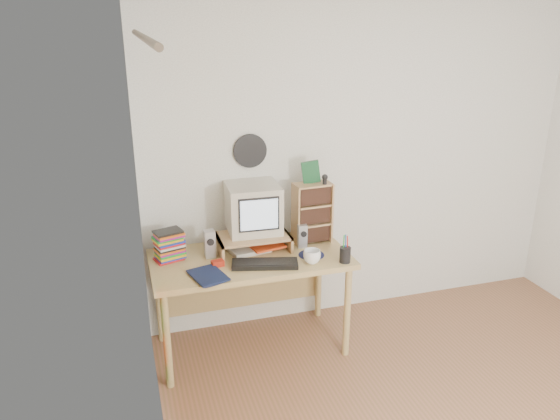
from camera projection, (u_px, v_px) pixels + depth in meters
back_wall at (364, 164)px, 4.32m from camera, size 3.50×0.00×3.50m
left_wall at (160, 302)px, 2.27m from camera, size 0.00×3.50×3.50m
curtain at (160, 273)px, 2.74m from camera, size 0.00×2.20×2.20m
wall_disc at (250, 151)px, 3.98m from camera, size 0.25×0.02×0.25m
desk at (248, 270)px, 3.98m from camera, size 1.40×0.70×0.75m
monitor_riser at (253, 238)px, 3.95m from camera, size 0.52×0.30×0.12m
crt_monitor at (254, 210)px, 3.93m from camera, size 0.39×0.39×0.35m
speaker_left at (210, 244)px, 3.84m from camera, size 0.08×0.08×0.20m
speaker_right at (302, 236)px, 4.01m from camera, size 0.07×0.07×0.18m
keyboard at (265, 264)px, 3.73m from camera, size 0.47×0.26×0.03m
dvd_stack at (169, 243)px, 3.78m from camera, size 0.21×0.18×0.26m
cd_rack at (312, 213)px, 4.05m from camera, size 0.28×0.16×0.46m
mug at (312, 257)px, 3.76m from camera, size 0.13×0.13×0.10m
diary at (194, 278)px, 3.51m from camera, size 0.28×0.24×0.05m
mousepad at (311, 255)px, 3.90m from camera, size 0.21×0.21×0.00m
pen_cup at (345, 252)px, 3.76m from camera, size 0.09×0.09×0.15m
papers at (255, 248)px, 3.98m from camera, size 0.31×0.25×0.04m
red_box at (218, 263)px, 3.72m from camera, size 0.09×0.06×0.04m
game_box at (311, 172)px, 3.96m from camera, size 0.13×0.05×0.16m
webcam at (325, 179)px, 3.95m from camera, size 0.05×0.05×0.08m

